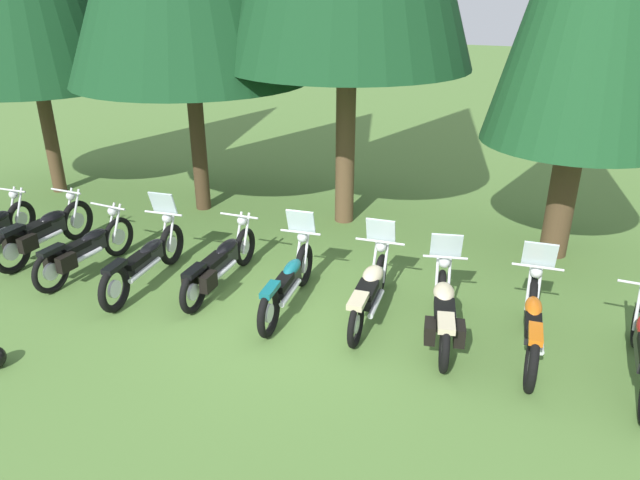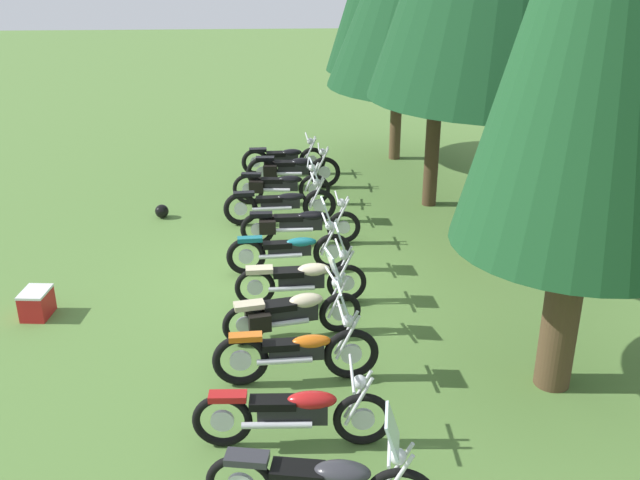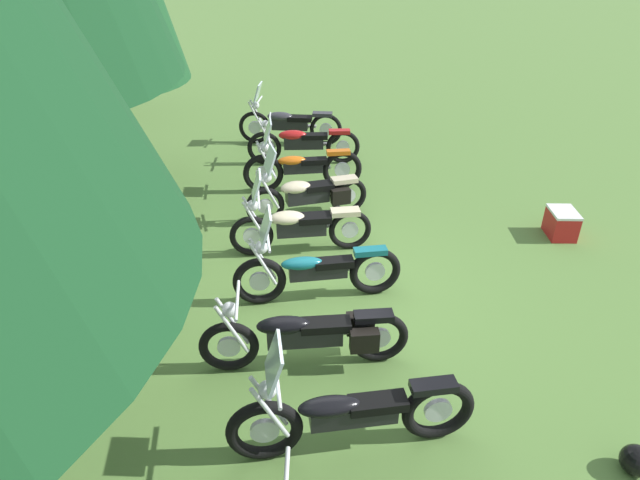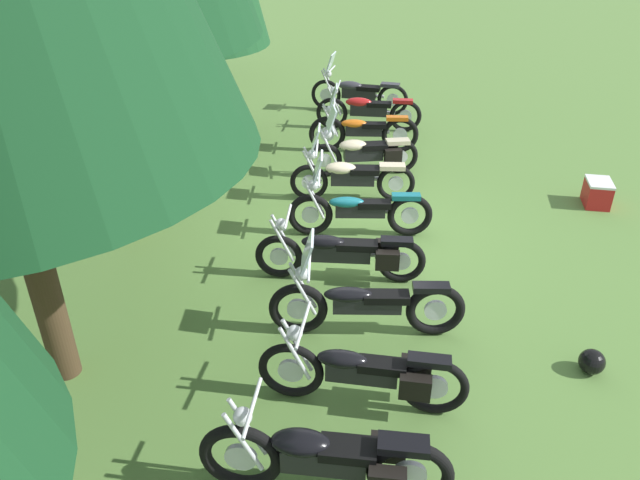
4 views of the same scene
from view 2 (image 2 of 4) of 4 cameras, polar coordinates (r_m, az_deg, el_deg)
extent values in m
plane|color=#547A38|center=(12.87, -2.20, -2.59)|extent=(80.00, 80.00, 0.00)
torus|color=black|center=(18.33, -0.62, 6.41)|extent=(0.14, 0.70, 0.70)
cylinder|color=silver|center=(18.33, -0.62, 6.41)|extent=(0.06, 0.26, 0.26)
torus|color=black|center=(18.27, -5.24, 6.26)|extent=(0.14, 0.70, 0.70)
cylinder|color=silver|center=(18.27, -5.24, 6.26)|extent=(0.06, 0.26, 0.26)
cube|color=black|center=(18.26, -2.94, 6.64)|extent=(0.26, 0.73, 0.22)
ellipsoid|color=black|center=(18.23, -2.31, 7.07)|extent=(0.31, 0.53, 0.17)
cube|color=black|center=(18.22, -3.58, 6.94)|extent=(0.29, 0.49, 0.10)
cube|color=black|center=(18.18, -5.03, 7.24)|extent=(0.23, 0.45, 0.08)
cylinder|color=silver|center=(18.33, -0.84, 7.38)|extent=(0.06, 0.34, 0.65)
cylinder|color=silver|center=(18.16, -0.79, 7.23)|extent=(0.06, 0.34, 0.65)
cylinder|color=silver|center=(18.15, -1.08, 8.32)|extent=(0.78, 0.06, 0.04)
sphere|color=silver|center=(18.19, -0.79, 7.97)|extent=(0.18, 0.18, 0.17)
cylinder|color=silver|center=(18.14, -3.42, 6.26)|extent=(0.11, 0.73, 0.08)
torus|color=black|center=(17.23, 0.36, 5.47)|extent=(0.14, 0.78, 0.77)
cylinder|color=silver|center=(17.23, 0.36, 5.47)|extent=(0.06, 0.30, 0.30)
torus|color=black|center=(17.26, -4.68, 5.42)|extent=(0.14, 0.78, 0.77)
cylinder|color=silver|center=(17.26, -4.68, 5.42)|extent=(0.06, 0.30, 0.30)
cube|color=black|center=(17.19, -2.17, 5.80)|extent=(0.26, 0.76, 0.25)
ellipsoid|color=black|center=(17.15, -1.48, 6.30)|extent=(0.31, 0.54, 0.20)
cube|color=black|center=(17.16, -2.87, 6.19)|extent=(0.29, 0.51, 0.10)
cube|color=black|center=(17.15, -4.45, 6.57)|extent=(0.23, 0.45, 0.08)
cylinder|color=silver|center=(17.23, 0.15, 6.50)|extent=(0.06, 0.34, 0.65)
cylinder|color=silver|center=(17.06, 0.17, 6.33)|extent=(0.06, 0.34, 0.65)
cylinder|color=silver|center=(17.05, -0.11, 7.50)|extent=(0.69, 0.06, 0.04)
sphere|color=silver|center=(17.08, 0.19, 7.11)|extent=(0.18, 0.18, 0.17)
cylinder|color=silver|center=(17.09, -2.73, 5.36)|extent=(0.11, 0.75, 0.08)
cube|color=black|center=(17.39, -4.00, 5.92)|extent=(0.15, 0.33, 0.26)
cube|color=black|center=(17.04, -4.05, 5.56)|extent=(0.15, 0.33, 0.26)
torus|color=black|center=(16.09, -0.45, 4.09)|extent=(0.15, 0.72, 0.71)
cylinder|color=silver|center=(16.09, -0.45, 4.09)|extent=(0.07, 0.28, 0.28)
torus|color=black|center=(16.20, -5.80, 4.10)|extent=(0.15, 0.72, 0.71)
cylinder|color=silver|center=(16.20, -5.80, 4.10)|extent=(0.07, 0.28, 0.28)
cube|color=black|center=(16.10, -3.14, 4.44)|extent=(0.24, 0.76, 0.23)
ellipsoid|color=black|center=(16.04, -2.41, 4.91)|extent=(0.27, 0.55, 0.18)
cube|color=black|center=(16.08, -3.89, 4.81)|extent=(0.25, 0.51, 0.10)
cube|color=black|center=(16.09, -5.57, 5.25)|extent=(0.20, 0.45, 0.08)
cylinder|color=silver|center=(16.07, -0.66, 5.18)|extent=(0.07, 0.34, 0.65)
cylinder|color=silver|center=(15.94, -0.67, 5.03)|extent=(0.07, 0.34, 0.65)
cylinder|color=silver|center=(15.91, -0.96, 6.26)|extent=(0.76, 0.10, 0.04)
sphere|color=silver|center=(15.94, -0.63, 5.85)|extent=(0.18, 0.18, 0.17)
cylinder|color=silver|center=(16.03, -3.76, 4.04)|extent=(0.14, 0.75, 0.08)
cube|color=black|center=(16.28, -5.06, 4.60)|extent=(0.16, 0.33, 0.26)
cube|color=black|center=(16.01, -5.16, 4.28)|extent=(0.16, 0.33, 0.26)
torus|color=black|center=(15.07, -0.05, 2.80)|extent=(0.16, 0.73, 0.72)
cylinder|color=silver|center=(15.07, -0.05, 2.80)|extent=(0.07, 0.28, 0.27)
torus|color=black|center=(14.97, -6.41, 2.50)|extent=(0.16, 0.73, 0.72)
cylinder|color=silver|center=(14.97, -6.41, 2.50)|extent=(0.07, 0.28, 0.27)
cube|color=black|center=(14.97, -3.23, 2.99)|extent=(0.24, 0.84, 0.21)
ellipsoid|color=black|center=(14.94, -2.36, 3.49)|extent=(0.27, 0.60, 0.16)
cube|color=black|center=(14.92, -4.12, 3.30)|extent=(0.25, 0.56, 0.10)
cube|color=black|center=(14.86, -6.16, 3.72)|extent=(0.20, 0.45, 0.08)
cylinder|color=silver|center=(15.03, -0.31, 3.94)|extent=(0.07, 0.34, 0.65)
cylinder|color=silver|center=(14.90, -0.25, 3.77)|extent=(0.07, 0.34, 0.65)
cylinder|color=silver|center=(14.85, -0.59, 5.08)|extent=(0.70, 0.08, 0.04)
sphere|color=silver|center=(14.90, -0.25, 4.65)|extent=(0.18, 0.18, 0.17)
cylinder|color=silver|center=(14.87, -3.90, 2.54)|extent=(0.13, 0.83, 0.08)
cube|color=silver|center=(14.80, -0.52, 5.74)|extent=(0.45, 0.18, 0.39)
torus|color=black|center=(13.98, 1.92, 1.03)|extent=(0.11, 0.67, 0.67)
cylinder|color=silver|center=(13.98, 1.92, 1.03)|extent=(0.05, 0.26, 0.26)
torus|color=black|center=(13.91, -5.06, 0.85)|extent=(0.11, 0.67, 0.67)
cylinder|color=silver|center=(13.91, -5.06, 0.85)|extent=(0.05, 0.26, 0.26)
cube|color=black|center=(13.88, -1.57, 1.36)|extent=(0.20, 0.84, 0.25)
ellipsoid|color=black|center=(13.84, -0.61, 1.97)|extent=(0.25, 0.60, 0.19)
cube|color=black|center=(13.83, -2.54, 1.80)|extent=(0.23, 0.56, 0.10)
cube|color=black|center=(13.80, -4.78, 2.07)|extent=(0.18, 0.44, 0.08)
cylinder|color=silver|center=(13.93, 1.66, 2.27)|extent=(0.05, 0.34, 0.65)
cylinder|color=silver|center=(13.80, 1.72, 2.06)|extent=(0.05, 0.34, 0.65)
cylinder|color=silver|center=(13.74, 1.37, 3.48)|extent=(0.69, 0.04, 0.04)
sphere|color=silver|center=(13.79, 1.74, 3.01)|extent=(0.17, 0.17, 0.17)
cylinder|color=silver|center=(13.80, -2.32, 0.81)|extent=(0.09, 0.84, 0.08)
cube|color=black|center=(14.02, -4.25, 1.48)|extent=(0.14, 0.32, 0.26)
cube|color=black|center=(13.73, -4.25, 1.02)|extent=(0.14, 0.32, 0.26)
torus|color=black|center=(12.81, 1.00, -0.97)|extent=(0.16, 0.71, 0.71)
cylinder|color=silver|center=(12.81, 1.00, -0.97)|extent=(0.07, 0.27, 0.27)
torus|color=black|center=(12.69, -5.97, -1.33)|extent=(0.16, 0.71, 0.71)
cylinder|color=silver|center=(12.69, -5.97, -1.33)|extent=(0.07, 0.27, 0.27)
cube|color=black|center=(12.69, -2.48, -0.76)|extent=(0.22, 0.78, 0.21)
ellipsoid|color=#14606B|center=(12.66, -1.52, -0.17)|extent=(0.25, 0.56, 0.17)
cube|color=black|center=(12.64, -3.45, -0.39)|extent=(0.23, 0.53, 0.10)
cube|color=#14606B|center=(12.57, -5.67, 0.05)|extent=(0.19, 0.45, 0.08)
cylinder|color=silver|center=(12.74, 0.70, 0.35)|extent=(0.07, 0.34, 0.65)
cylinder|color=silver|center=(12.63, 0.78, 0.14)|extent=(0.07, 0.34, 0.65)
cylinder|color=silver|center=(12.55, 0.39, 1.65)|extent=(0.65, 0.08, 0.04)
sphere|color=silver|center=(12.61, 0.79, 1.16)|extent=(0.18, 0.18, 0.17)
cylinder|color=silver|center=(12.61, -3.20, -1.30)|extent=(0.13, 0.77, 0.08)
cube|color=silver|center=(12.49, 0.48, 2.43)|extent=(0.45, 0.18, 0.39)
torus|color=black|center=(11.71, 2.16, -3.49)|extent=(0.12, 0.67, 0.66)
cylinder|color=silver|center=(11.71, 2.16, -3.49)|extent=(0.06, 0.26, 0.26)
torus|color=black|center=(11.60, -5.26, -3.83)|extent=(0.12, 0.67, 0.66)
cylinder|color=silver|center=(11.60, -5.26, -3.83)|extent=(0.06, 0.26, 0.26)
cube|color=black|center=(11.58, -1.54, -3.16)|extent=(0.27, 0.76, 0.26)
ellipsoid|color=beige|center=(11.53, -0.51, -2.40)|extent=(0.32, 0.55, 0.20)
cube|color=black|center=(11.51, -2.57, -2.63)|extent=(0.30, 0.51, 0.10)
cube|color=beige|center=(11.47, -4.91, -2.40)|extent=(0.23, 0.45, 0.08)
cylinder|color=silver|center=(11.65, 1.83, -2.00)|extent=(0.06, 0.34, 0.65)
cylinder|color=silver|center=(11.50, 1.95, -2.36)|extent=(0.06, 0.34, 0.65)
cylinder|color=silver|center=(11.43, 1.51, -0.67)|extent=(0.75, 0.07, 0.04)
sphere|color=silver|center=(11.49, 1.95, -1.20)|extent=(0.18, 0.18, 0.17)
cylinder|color=silver|center=(11.48, -2.30, -3.94)|extent=(0.12, 0.75, 0.08)
cube|color=silver|center=(11.36, 1.62, 0.17)|extent=(0.45, 0.17, 0.39)
torus|color=black|center=(10.82, 1.62, -5.85)|extent=(0.23, 0.67, 0.66)
cylinder|color=silver|center=(10.82, 1.62, -5.85)|extent=(0.10, 0.26, 0.25)
torus|color=black|center=(10.54, -6.10, -6.80)|extent=(0.23, 0.67, 0.66)
cylinder|color=silver|center=(10.54, -6.10, -6.80)|extent=(0.10, 0.26, 0.25)
cube|color=black|center=(10.60, -2.20, -5.78)|extent=(0.37, 0.76, 0.26)
ellipsoid|color=beige|center=(10.56, -1.14, -4.89)|extent=(0.39, 0.56, 0.20)
cube|color=black|center=(10.50, -3.28, -5.29)|extent=(0.36, 0.53, 0.10)
cube|color=beige|center=(10.40, -5.74, -5.26)|extent=(0.30, 0.47, 0.08)
cylinder|color=silver|center=(10.74, 1.20, -4.28)|extent=(0.11, 0.34, 0.65)
cylinder|color=silver|center=(10.59, 1.46, -4.70)|extent=(0.11, 0.34, 0.65)
cylinder|color=silver|center=(10.49, 0.92, -2.90)|extent=(0.62, 0.16, 0.04)
sphere|color=silver|center=(10.57, 1.39, -3.43)|extent=(0.20, 0.20, 0.17)
cylinder|color=silver|center=(10.49, -2.87, -6.72)|extent=(0.22, 0.73, 0.08)
cube|color=silver|center=(10.42, 1.04, -2.00)|extent=(0.46, 0.24, 0.39)
cube|color=black|center=(10.68, -5.22, -5.73)|extent=(0.20, 0.34, 0.26)
cube|color=black|center=(10.36, -4.86, -6.69)|extent=(0.20, 0.34, 0.26)
torus|color=black|center=(9.71, 2.53, -9.15)|extent=(0.15, 0.76, 0.76)
cylinder|color=silver|center=(9.71, 2.53, -9.15)|extent=(0.06, 0.29, 0.29)
torus|color=black|center=(9.62, -6.42, -9.62)|extent=(0.15, 0.76, 0.76)
cylinder|color=silver|center=(9.62, -6.42, -9.62)|extent=(0.06, 0.29, 0.29)
cube|color=black|center=(9.59, -1.93, -8.92)|extent=(0.21, 0.75, 0.22)
ellipsoid|color=#D16014|center=(9.53, -0.70, -8.17)|extent=(0.25, 0.54, 0.17)
cube|color=black|center=(9.52, -3.18, -8.45)|extent=(0.23, 0.50, 0.10)
cube|color=#D16014|center=(9.44, -6.03, -7.79)|extent=(0.18, 0.45, 0.08)
cylinder|color=silver|center=(9.60, 2.14, -7.46)|extent=(0.06, 0.34, 0.65)
cylinder|color=silver|center=(9.49, 2.26, -7.86)|extent=(0.06, 0.34, 0.65)
cylinder|color=silver|center=(9.37, 1.75, -5.91)|extent=(0.68, 0.07, 0.04)
sphere|color=silver|center=(9.44, 2.28, -6.52)|extent=(0.18, 0.18, 0.17)
cylinder|color=silver|center=(9.52, -2.87, -9.72)|extent=(0.12, 0.74, 0.08)
cube|color=silver|center=(9.29, 1.88, -4.93)|extent=(0.45, 0.17, 0.39)
torus|color=black|center=(8.58, 3.48, -14.20)|extent=(0.13, 0.71, 0.71)
cylinder|color=silver|center=(8.58, 3.48, -14.20)|extent=(0.06, 0.28, 0.28)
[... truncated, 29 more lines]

